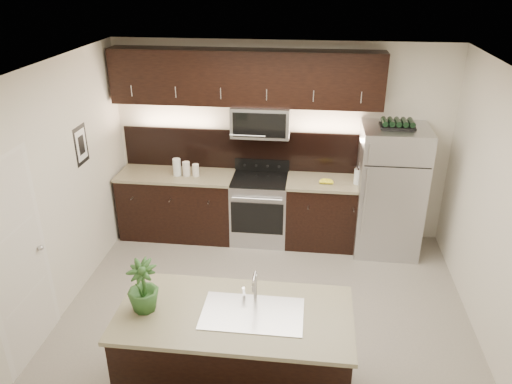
% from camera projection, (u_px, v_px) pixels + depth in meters
% --- Properties ---
extents(ground, '(4.50, 4.50, 0.00)m').
position_uv_depth(ground, '(265.00, 315.00, 5.57)').
color(ground, gray).
rests_on(ground, ground).
extents(room_walls, '(4.52, 4.02, 2.71)m').
position_uv_depth(room_walls, '(254.00, 176.00, 4.84)').
color(room_walls, silver).
rests_on(room_walls, ground).
extents(counter_run, '(3.51, 0.65, 0.94)m').
position_uv_depth(counter_run, '(245.00, 208.00, 6.95)').
color(counter_run, black).
rests_on(counter_run, ground).
extents(upper_fixtures, '(3.49, 0.40, 1.66)m').
position_uv_depth(upper_fixtures, '(247.00, 86.00, 6.38)').
color(upper_fixtures, black).
rests_on(upper_fixtures, counter_run).
extents(island, '(1.96, 0.96, 0.94)m').
position_uv_depth(island, '(235.00, 356.00, 4.33)').
color(island, black).
rests_on(island, ground).
extents(sink_faucet, '(0.84, 0.50, 0.28)m').
position_uv_depth(sink_faucet, '(252.00, 311.00, 4.12)').
color(sink_faucet, silver).
rests_on(sink_faucet, island).
extents(refrigerator, '(0.83, 0.75, 1.73)m').
position_uv_depth(refrigerator, '(389.00, 191.00, 6.52)').
color(refrigerator, '#B2B2B7').
rests_on(refrigerator, ground).
extents(wine_rack, '(0.43, 0.26, 0.10)m').
position_uv_depth(wine_rack, '(398.00, 124.00, 6.14)').
color(wine_rack, black).
rests_on(wine_rack, refrigerator).
extents(plant, '(0.30, 0.30, 0.46)m').
position_uv_depth(plant, '(143.00, 286.00, 4.08)').
color(plant, '#274E1F').
rests_on(plant, island).
extents(canisters, '(0.36, 0.11, 0.24)m').
position_uv_depth(canisters, '(184.00, 168.00, 6.75)').
color(canisters, silver).
rests_on(canisters, counter_run).
extents(french_press, '(0.11, 0.11, 0.31)m').
position_uv_depth(french_press, '(358.00, 176.00, 6.49)').
color(french_press, silver).
rests_on(french_press, counter_run).
extents(bananas, '(0.20, 0.15, 0.06)m').
position_uv_depth(bananas, '(322.00, 181.00, 6.55)').
color(bananas, yellow).
rests_on(bananas, counter_run).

